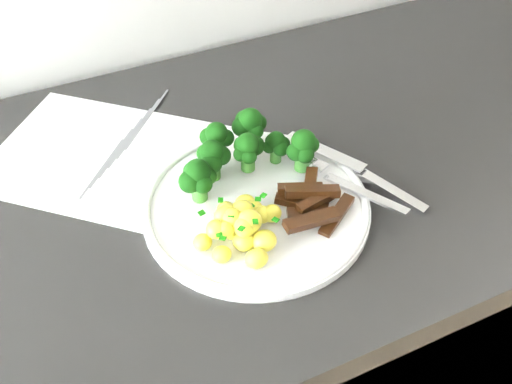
# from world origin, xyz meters

# --- Properties ---
(counter) EXTENTS (2.38, 0.59, 0.89)m
(counter) POSITION_xyz_m (0.10, 1.67, 0.45)
(counter) COLOR black
(counter) RESTS_ON ground
(recipe_paper) EXTENTS (0.38, 0.37, 0.00)m
(recipe_paper) POSITION_xyz_m (-0.12, 1.78, 0.89)
(recipe_paper) COLOR white
(recipe_paper) RESTS_ON counter
(plate) EXTENTS (0.28, 0.28, 0.02)m
(plate) POSITION_xyz_m (0.02, 1.61, 0.90)
(plate) COLOR white
(plate) RESTS_ON counter
(broccoli) EXTENTS (0.19, 0.11, 0.07)m
(broccoli) POSITION_xyz_m (0.02, 1.67, 0.94)
(broccoli) COLOR #2F6722
(broccoli) RESTS_ON plate
(potatoes) EXTENTS (0.11, 0.11, 0.04)m
(potatoes) POSITION_xyz_m (-0.02, 1.57, 0.92)
(potatoes) COLOR #FAE94B
(potatoes) RESTS_ON plate
(beef_strips) EXTENTS (0.10, 0.10, 0.03)m
(beef_strips) POSITION_xyz_m (0.07, 1.57, 0.91)
(beef_strips) COLOR black
(beef_strips) RESTS_ON plate
(fork) EXTENTS (0.08, 0.17, 0.02)m
(fork) POSITION_xyz_m (0.13, 1.59, 0.91)
(fork) COLOR silver
(fork) RESTS_ON plate
(knife) EXTENTS (0.10, 0.20, 0.02)m
(knife) POSITION_xyz_m (0.17, 1.59, 0.90)
(knife) COLOR silver
(knife) RESTS_ON plate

